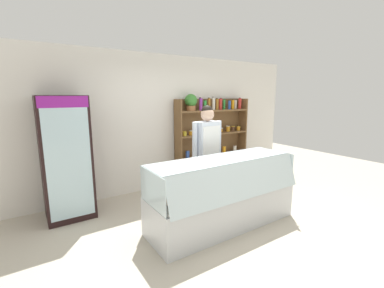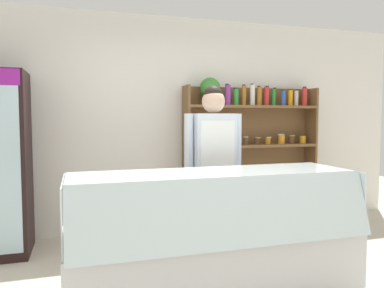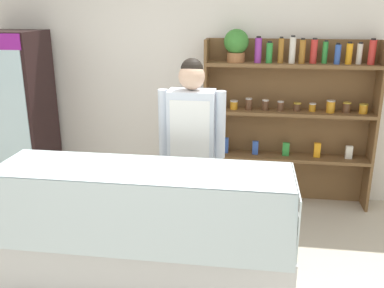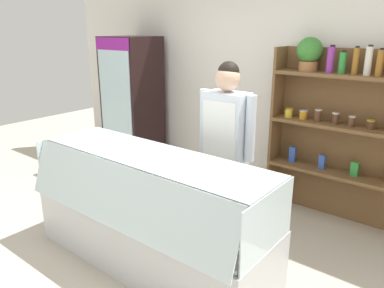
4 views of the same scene
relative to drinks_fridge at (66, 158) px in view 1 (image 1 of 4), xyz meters
name	(u,v)px [view 1 (image 1 of 4)]	position (x,y,z in m)	size (l,w,h in m)	color
ground_plane	(226,224)	(1.91, -1.57, -0.95)	(12.00, 12.00, 0.00)	beige
back_wall	(163,123)	(1.91, 0.47, 0.40)	(6.80, 0.10, 2.70)	white
drinks_fridge	(66,158)	(0.00, 0.00, 0.00)	(0.69, 0.63, 1.90)	black
shelving_unit	(210,132)	(2.97, 0.27, 0.15)	(1.82, 0.29, 1.93)	brown
deli_display_case	(223,205)	(1.85, -1.55, -0.64)	(2.25, 0.81, 1.01)	silver
shop_clerk	(207,146)	(2.12, -0.79, 0.08)	(0.59, 0.25, 1.74)	#4C4233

